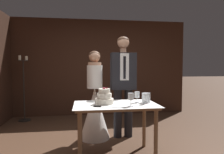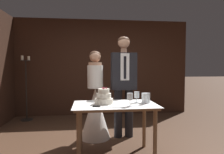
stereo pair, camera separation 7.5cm
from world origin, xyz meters
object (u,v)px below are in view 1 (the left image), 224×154
wine_glass_middle (131,97)px  hurricane_candle (146,98)px  groom (123,80)px  tiered_cake (104,98)px  wine_glass_far (145,97)px  candle_stand (24,92)px  wine_glass_near (137,95)px  bride (95,107)px  cake_knife (103,107)px  cake_table (116,111)px

wine_glass_middle → hurricane_candle: bearing=39.7°
groom → tiered_cake: bearing=-120.4°
wine_glass_far → candle_stand: candle_stand is taller
wine_glass_near → hurricane_candle: wine_glass_near is taller
bride → candle_stand: size_ratio=1.01×
wine_glass_far → bride: bearing=129.4°
tiered_cake → cake_knife: tiered_cake is taller
cake_knife → wine_glass_near: wine_glass_near is taller
wine_glass_near → bride: 0.97m
tiered_cake → groom: 0.86m
wine_glass_far → groom: size_ratio=0.08×
bride → wine_glass_far: bearing=-50.6°
bride → cake_knife: bearing=-86.3°
cake_knife → cake_table: bearing=59.3°
bride → candle_stand: bearing=139.1°
wine_glass_far → wine_glass_middle: bearing=-151.0°
wine_glass_near → wine_glass_middle: (-0.16, -0.26, 0.02)m
hurricane_candle → bride: bride is taller
wine_glass_near → wine_glass_far: wine_glass_near is taller
groom → wine_glass_middle: bearing=-94.9°
hurricane_candle → candle_stand: candle_stand is taller
tiered_cake → cake_knife: size_ratio=0.64×
wine_glass_middle → hurricane_candle: size_ratio=1.26×
cake_knife → groom: bearing=79.4°
wine_glass_near → wine_glass_far: bearing=-57.0°
wine_glass_middle → groom: size_ratio=0.10×
bride → tiered_cake: bearing=-82.1°
cake_table → groom: bearing=71.1°
groom → candle_stand: groom is taller
cake_knife → bride: (-0.06, 0.96, -0.19)m
cake_table → wine_glass_far: size_ratio=8.01×
cake_knife → wine_glass_far: (0.61, 0.13, 0.10)m
wine_glass_near → hurricane_candle: 0.14m
bride → groom: groom is taller
cake_knife → hurricane_candle: bearing=35.2°
cake_table → wine_glass_middle: (0.18, -0.19, 0.23)m
wine_glass_middle → tiered_cake: bearing=145.3°
wine_glass_middle → wine_glass_far: 0.27m
cake_table → wine_glass_middle: 0.35m
tiered_cake → groom: (0.42, 0.72, 0.20)m
wine_glass_far → bride: bride is taller
wine_glass_near → wine_glass_far: (0.08, -0.12, -0.01)m
wine_glass_near → candle_stand: (-2.22, 2.11, -0.18)m
hurricane_candle → tiered_cake: bearing=-179.2°
wine_glass_far → hurricane_candle: bearing=63.2°
tiered_cake → candle_stand: size_ratio=0.17×
cake_knife → groom: size_ratio=0.23×
candle_stand → cake_table: bearing=-49.1°
hurricane_candle → cake_table: bearing=-173.5°
wine_glass_middle → groom: (0.08, 0.96, 0.16)m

